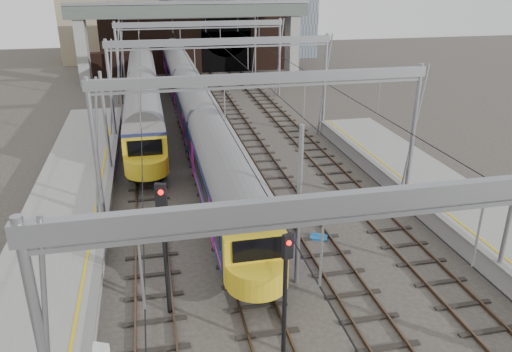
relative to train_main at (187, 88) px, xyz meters
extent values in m
plane|color=#38332D|center=(2.00, -30.85, -2.37)|extent=(160.00, 160.00, 0.00)
cube|color=gray|center=(-8.20, -28.35, -1.82)|extent=(4.20, 55.00, 1.10)
cube|color=slate|center=(-6.15, -28.35, -1.32)|extent=(0.35, 55.00, 0.12)
cube|color=gold|center=(-6.65, -28.35, -1.25)|extent=(0.12, 55.00, 0.01)
cube|color=#4C3828|center=(-4.72, -15.85, -2.28)|extent=(0.08, 80.00, 0.16)
cube|color=#4C3828|center=(-3.28, -15.85, -2.28)|extent=(0.08, 80.00, 0.16)
cube|color=black|center=(-4.00, -15.85, -2.35)|extent=(2.40, 80.00, 0.14)
cube|color=#4C3828|center=(-0.72, -15.85, -2.28)|extent=(0.08, 80.00, 0.16)
cube|color=#4C3828|center=(0.72, -15.85, -2.28)|extent=(0.08, 80.00, 0.16)
cube|color=black|center=(0.00, -15.85, -2.35)|extent=(2.40, 80.00, 0.14)
cube|color=#4C3828|center=(3.28, -15.85, -2.28)|extent=(0.08, 80.00, 0.16)
cube|color=#4C3828|center=(4.72, -15.85, -2.28)|extent=(0.08, 80.00, 0.16)
cube|color=black|center=(4.00, -15.85, -2.35)|extent=(2.40, 80.00, 0.14)
cube|color=#4C3828|center=(7.28, -15.85, -2.28)|extent=(0.08, 80.00, 0.16)
cube|color=#4C3828|center=(8.72, -15.85, -2.28)|extent=(0.08, 80.00, 0.16)
cube|color=black|center=(8.00, -15.85, -2.35)|extent=(2.40, 80.00, 0.14)
cube|color=gray|center=(2.00, -36.85, 5.23)|extent=(16.80, 0.28, 0.50)
cylinder|color=gray|center=(-6.20, -22.85, 1.63)|extent=(0.24, 0.24, 8.00)
cylinder|color=gray|center=(10.20, -22.85, 1.63)|extent=(0.24, 0.24, 8.00)
cube|color=gray|center=(2.00, -22.85, 5.23)|extent=(16.80, 0.28, 0.50)
cylinder|color=gray|center=(-6.20, -8.85, 1.63)|extent=(0.24, 0.24, 8.00)
cylinder|color=gray|center=(10.20, -8.85, 1.63)|extent=(0.24, 0.24, 8.00)
cube|color=gray|center=(2.00, -8.85, 5.23)|extent=(16.80, 0.28, 0.50)
cylinder|color=gray|center=(-6.20, 5.15, 1.63)|extent=(0.24, 0.24, 8.00)
cylinder|color=gray|center=(10.20, 5.15, 1.63)|extent=(0.24, 0.24, 8.00)
cube|color=gray|center=(2.00, 5.15, 5.23)|extent=(16.80, 0.28, 0.50)
cylinder|color=gray|center=(-6.20, 17.15, 1.63)|extent=(0.24, 0.24, 8.00)
cylinder|color=gray|center=(10.20, 17.15, 1.63)|extent=(0.24, 0.24, 8.00)
cube|color=gray|center=(2.00, 17.15, 5.23)|extent=(16.80, 0.28, 0.50)
cube|color=black|center=(-4.00, -15.85, 3.13)|extent=(0.03, 80.00, 0.03)
cube|color=black|center=(0.00, -15.85, 3.13)|extent=(0.03, 80.00, 0.03)
cube|color=black|center=(4.00, -15.85, 3.13)|extent=(0.03, 80.00, 0.03)
cube|color=black|center=(8.00, -15.85, 3.13)|extent=(0.03, 80.00, 0.03)
cube|color=black|center=(4.00, 21.15, 2.13)|extent=(26.00, 2.00, 9.00)
cube|color=black|center=(7.00, 20.13, 0.23)|extent=(6.50, 0.10, 5.20)
cylinder|color=black|center=(7.00, 20.13, 2.83)|extent=(6.50, 0.10, 6.50)
cube|color=black|center=(-8.00, 20.15, -0.87)|extent=(6.00, 1.50, 3.00)
cube|color=gray|center=(-10.50, 15.15, 1.73)|extent=(1.20, 2.50, 8.20)
cube|color=gray|center=(14.50, 15.15, 1.73)|extent=(1.20, 2.50, 8.20)
cube|color=#4F5951|center=(2.00, 15.15, 5.83)|extent=(28.00, 3.00, 1.40)
cube|color=gray|center=(2.00, 15.15, 6.73)|extent=(28.00, 3.00, 0.30)
cube|color=black|center=(0.00, 0.08, -2.02)|extent=(2.01, 59.80, 0.70)
cube|color=#12183F|center=(0.00, 0.08, -0.22)|extent=(2.56, 59.80, 2.29)
cylinder|color=slate|center=(0.00, 0.08, 0.92)|extent=(2.51, 59.30, 2.51)
cube|color=black|center=(0.00, 0.08, 0.14)|extent=(2.58, 58.60, 0.69)
cube|color=#CA3F7D|center=(0.00, 0.08, -0.87)|extent=(2.58, 58.80, 0.11)
cube|color=gold|center=(0.00, -29.97, -0.32)|extent=(2.51, 0.60, 2.09)
cube|color=black|center=(0.00, -30.14, 0.23)|extent=(1.92, 0.08, 0.92)
cube|color=black|center=(-4.00, -1.53, -2.02)|extent=(2.11, 31.16, 0.70)
cube|color=#12183F|center=(-4.00, -1.53, -0.17)|extent=(2.69, 31.16, 2.40)
cylinder|color=slate|center=(-4.00, -1.53, 1.03)|extent=(2.64, 30.66, 2.64)
cube|color=black|center=(-4.00, -1.53, 0.22)|extent=(2.71, 29.96, 0.72)
cube|color=#CA3F7D|center=(-4.00, -1.53, -0.84)|extent=(2.71, 30.16, 0.12)
cube|color=gold|center=(-4.00, -17.26, -0.27)|extent=(2.64, 0.60, 2.20)
cube|color=black|center=(-4.00, -17.43, 0.31)|extent=(2.02, 0.08, 0.96)
cylinder|color=black|center=(-3.41, -29.74, 0.31)|extent=(0.18, 0.18, 5.36)
cube|color=black|center=(-3.41, -29.92, 2.66)|extent=(0.43, 0.30, 1.01)
sphere|color=red|center=(-3.41, -30.04, 2.88)|extent=(0.20, 0.20, 0.20)
cylinder|color=black|center=(0.35, -32.79, -0.07)|extent=(0.15, 0.15, 4.60)
cube|color=black|center=(0.35, -32.97, 1.94)|extent=(0.37, 0.28, 0.86)
sphere|color=red|center=(0.35, -33.09, 2.13)|extent=(0.17, 0.17, 0.17)
cube|color=#165FAB|center=(4.19, -25.40, -2.32)|extent=(1.03, 0.90, 0.10)
cube|color=#165FAB|center=(2.80, -20.10, -2.32)|extent=(0.94, 0.81, 0.09)
cube|color=#165FAB|center=(7.77, -20.90, -2.32)|extent=(0.94, 0.80, 0.09)
camera|label=1|loc=(-3.55, -46.11, 9.92)|focal=35.00mm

